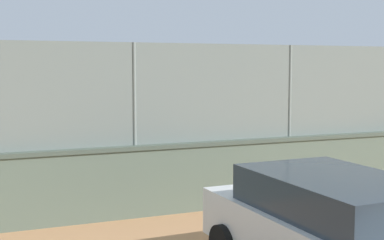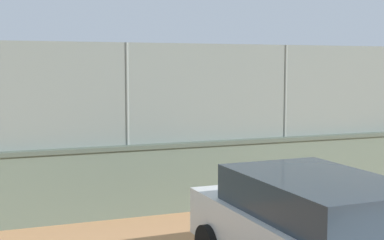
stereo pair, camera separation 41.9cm
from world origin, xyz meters
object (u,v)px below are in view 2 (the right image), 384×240
object	(u,v)px
player_crossing_court	(150,132)
parked_car_white	(326,236)
player_at_service_line	(199,118)
sports_ball	(232,112)
courtside_bench	(102,172)

from	to	relation	value
player_crossing_court	parked_car_white	size ratio (longest dim) A/B	0.33
player_at_service_line	sports_ball	distance (m)	2.36
parked_car_white	player_crossing_court	bearing A→B (deg)	-95.05
player_crossing_court	parked_car_white	xyz separation A→B (m)	(0.91, 10.29, -0.08)
player_at_service_line	parked_car_white	xyz separation A→B (m)	(3.74, 13.30, -0.15)
sports_ball	parked_car_white	distance (m)	11.71
player_crossing_court	courtside_bench	world-z (taller)	player_crossing_court
player_at_service_line	courtside_bench	bearing A→B (deg)	52.62
player_crossing_court	courtside_bench	size ratio (longest dim) A/B	0.93
player_at_service_line	player_crossing_court	bearing A→B (deg)	46.75
parked_car_white	sports_ball	bearing A→B (deg)	-110.05
sports_ball	player_crossing_court	bearing A→B (deg)	12.61
player_at_service_line	parked_car_white	size ratio (longest dim) A/B	0.35
courtside_bench	player_crossing_court	bearing A→B (deg)	-121.72
player_crossing_court	sports_ball	size ratio (longest dim) A/B	13.34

